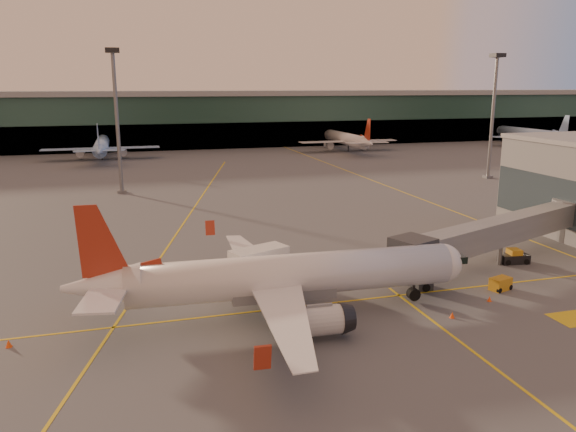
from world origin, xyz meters
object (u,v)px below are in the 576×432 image
object	(u,v)px
gpu_cart	(501,284)
pushback_tug	(514,257)
catering_truck	(260,267)
main_airplane	(280,278)

from	to	relation	value
gpu_cart	pushback_tug	distance (m)	9.59
catering_truck	gpu_cart	distance (m)	23.28
catering_truck	pushback_tug	world-z (taller)	catering_truck
gpu_cart	catering_truck	bearing A→B (deg)	147.70
main_airplane	gpu_cart	bearing A→B (deg)	2.72
main_airplane	pushback_tug	bearing A→B (deg)	16.07
main_airplane	gpu_cart	distance (m)	22.21
pushback_tug	gpu_cart	bearing A→B (deg)	-126.76
main_airplane	catering_truck	world-z (taller)	main_airplane
main_airplane	catering_truck	distance (m)	6.13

